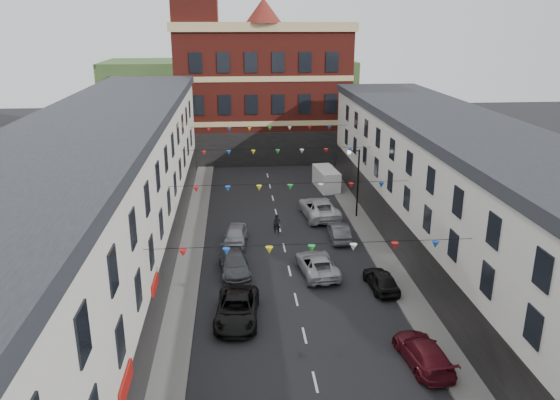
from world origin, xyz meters
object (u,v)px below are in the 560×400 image
object	(u,v)px
car_right_c	(423,352)
car_right_e	(339,232)
pedestrian	(277,224)
car_left_e	(236,236)
white_van	(326,179)
car_right_d	(381,280)
car_left_c	(237,309)
car_left_d	(234,264)
street_lamp	(355,174)
car_right_f	(319,208)
moving_car	(317,264)

from	to	relation	value
car_right_c	car_right_e	bearing A→B (deg)	-92.00
car_right_c	pedestrian	bearing A→B (deg)	-77.98
car_left_e	car_right_c	world-z (taller)	car_left_e
car_left_e	white_van	bearing A→B (deg)	62.12
car_right_c	car_right_d	xyz separation A→B (m)	(0.00, 7.95, -0.01)
car_right_c	car_left_c	bearing A→B (deg)	-34.42
car_left_d	white_van	size ratio (longest dim) A/B	1.01
street_lamp	white_van	size ratio (longest dim) A/B	1.30
car_left_e	car_right_c	size ratio (longest dim) A/B	0.92
car_right_f	white_van	size ratio (longest dim) A/B	1.27
car_right_c	moving_car	bearing A→B (deg)	-76.60
car_right_e	street_lamp	bearing A→B (deg)	-113.46
car_right_f	moving_car	world-z (taller)	car_right_f
street_lamp	car_left_e	distance (m)	11.76
pedestrian	car_right_f	bearing A→B (deg)	50.56
street_lamp	car_left_d	xyz separation A→B (m)	(-10.28, -10.01, -3.22)
car_right_d	street_lamp	bearing A→B (deg)	-98.79
car_right_c	white_van	xyz separation A→B (m)	(0.10, 29.78, 0.37)
car_right_f	moving_car	distance (m)	11.16
car_left_d	moving_car	xyz separation A→B (m)	(5.53, -0.50, 0.01)
street_lamp	car_right_f	world-z (taller)	street_lamp
car_right_d	white_van	bearing A→B (deg)	-94.45
car_left_c	car_right_f	xyz separation A→B (m)	(7.20, 16.60, 0.11)
street_lamp	car_right_e	size ratio (longest dim) A/B	1.54
street_lamp	moving_car	world-z (taller)	street_lamp
car_left_c	moving_car	distance (m)	7.77
moving_car	car_right_e	bearing A→B (deg)	-119.85
car_left_d	pedestrian	bearing A→B (deg)	58.33
car_left_c	white_van	distance (m)	26.50
street_lamp	car_left_e	world-z (taller)	street_lamp
moving_car	car_right_f	bearing A→B (deg)	-105.14
car_left_e	car_right_f	bearing A→B (deg)	43.33
street_lamp	pedestrian	bearing A→B (deg)	-155.55
street_lamp	car_right_e	world-z (taller)	street_lamp
pedestrian	white_van	bearing A→B (deg)	71.23
car_left_e	moving_car	size ratio (longest dim) A/B	0.83
car_left_c	car_left_d	xyz separation A→B (m)	(-0.13, 6.08, -0.03)
car_left_d	moving_car	world-z (taller)	moving_car
car_right_d	pedestrian	xyz separation A→B (m)	(-5.82, 9.94, 0.16)
car_right_d	car_right_e	distance (m)	8.40
car_right_e	car_right_f	bearing A→B (deg)	-80.43
car_right_e	pedestrian	xyz separation A→B (m)	(-4.68, 1.62, 0.16)
car_right_c	car_right_d	size ratio (longest dim) A/B	1.19
street_lamp	car_right_d	distance (m)	13.50
street_lamp	moving_car	xyz separation A→B (m)	(-4.75, -10.50, -3.22)
street_lamp	car_left_c	size ratio (longest dim) A/B	1.18
car_right_e	white_van	bearing A→B (deg)	-93.93
car_left_c	car_left_d	world-z (taller)	car_left_c
car_left_d	car_left_e	xyz separation A→B (m)	(0.13, 5.00, 0.02)
car_left_e	moving_car	distance (m)	7.71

